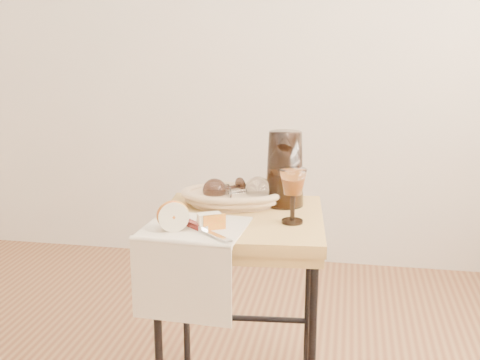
% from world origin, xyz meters
% --- Properties ---
extents(wall_back, '(3.60, 0.00, 2.70)m').
position_xyz_m(wall_back, '(0.00, 1.80, 1.35)').
color(wall_back, beige).
rests_on(wall_back, ground).
extents(side_table, '(0.55, 0.55, 0.64)m').
position_xyz_m(side_table, '(0.39, 0.52, 0.32)').
color(side_table, brown).
rests_on(side_table, floor).
extents(tea_towel, '(0.30, 0.28, 0.01)m').
position_xyz_m(tea_towel, '(0.28, 0.37, 0.65)').
color(tea_towel, beige).
rests_on(tea_towel, side_table).
extents(bread_basket, '(0.33, 0.25, 0.05)m').
position_xyz_m(bread_basket, '(0.34, 0.63, 0.67)').
color(bread_basket, '#A17A5B').
rests_on(bread_basket, side_table).
extents(goblet_lying_a, '(0.15, 0.15, 0.08)m').
position_xyz_m(goblet_lying_a, '(0.31, 0.64, 0.69)').
color(goblet_lying_a, '#4A3127').
rests_on(goblet_lying_a, bread_basket).
extents(goblet_lying_b, '(0.16, 0.15, 0.09)m').
position_xyz_m(goblet_lying_b, '(0.38, 0.61, 0.70)').
color(goblet_lying_b, white).
rests_on(goblet_lying_b, bread_basket).
extents(pitcher, '(0.19, 0.26, 0.28)m').
position_xyz_m(pitcher, '(0.51, 0.66, 0.76)').
color(pitcher, black).
rests_on(pitcher, side_table).
extents(wine_goblet, '(0.08, 0.08, 0.17)m').
position_xyz_m(wine_goblet, '(0.55, 0.48, 0.73)').
color(wine_goblet, white).
rests_on(wine_goblet, side_table).
extents(apple_half, '(0.11, 0.08, 0.09)m').
position_xyz_m(apple_half, '(0.22, 0.33, 0.69)').
color(apple_half, red).
rests_on(apple_half, tea_towel).
extents(apple_wedge, '(0.08, 0.06, 0.04)m').
position_xyz_m(apple_wedge, '(0.32, 0.36, 0.67)').
color(apple_wedge, beige).
rests_on(apple_wedge, tea_towel).
extents(table_knife, '(0.17, 0.15, 0.02)m').
position_xyz_m(table_knife, '(0.32, 0.33, 0.66)').
color(table_knife, silver).
rests_on(table_knife, tea_towel).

